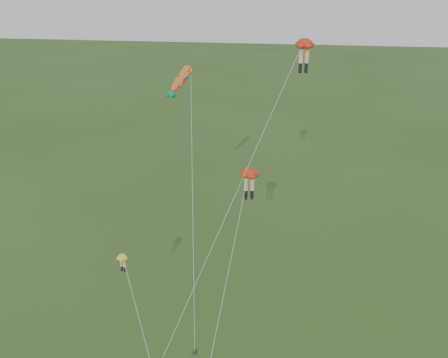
# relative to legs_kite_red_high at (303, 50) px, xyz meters

# --- Properties ---
(ground) EXTENTS (300.00, 300.00, 0.00)m
(ground) POSITION_rel_legs_kite_red_high_xyz_m (-6.99, -10.10, -21.31)
(ground) COLOR #2C491A
(ground) RESTS_ON ground
(legs_kite_red_high) EXTENTS (10.53, 13.53, 22.21)m
(legs_kite_red_high) POSITION_rel_legs_kite_red_high_xyz_m (0.00, 0.00, 0.00)
(legs_kite_red_high) COLOR red
(legs_kite_red_high) RESTS_ON ground
(legs_kite_red_mid) EXTENTS (3.12, 9.19, 13.09)m
(legs_kite_red_mid) POSITION_rel_legs_kite_red_high_xyz_m (-3.61, -4.40, -8.96)
(legs_kite_red_mid) COLOR red
(legs_kite_red_mid) RESTS_ON ground
(legs_kite_yellow) EXTENTS (3.84, 4.92, 7.79)m
(legs_kite_yellow) POSITION_rel_legs_kite_red_high_xyz_m (-12.32, -9.73, -14.30)
(legs_kite_yellow) COLOR yellow
(legs_kite_yellow) RESTS_ON ground
(fish_kite) EXTENTS (3.69, 11.74, 20.16)m
(fish_kite) POSITION_rel_legs_kite_red_high_xyz_m (-9.49, -0.58, -2.48)
(fish_kite) COLOR gold
(fish_kite) RESTS_ON ground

